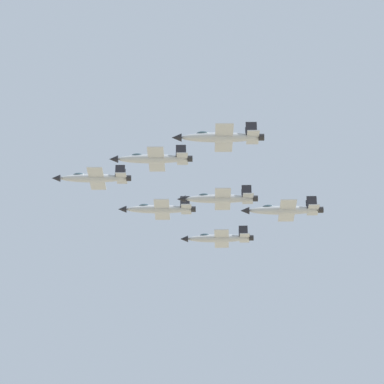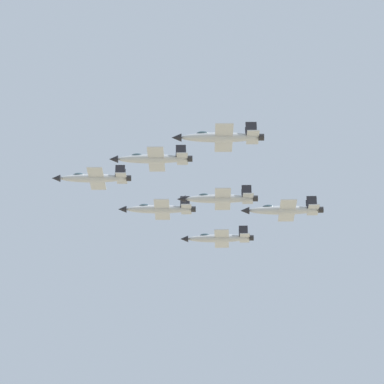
{
  "view_description": "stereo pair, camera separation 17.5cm",
  "coord_description": "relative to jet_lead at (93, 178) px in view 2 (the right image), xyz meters",
  "views": [
    {
      "loc": [
        -6.16,
        -155.4,
        8.71
      ],
      "look_at": [
        25.94,
        21.07,
        99.12
      ],
      "focal_mm": 84.18,
      "sensor_mm": 36.0,
      "label": 1
    },
    {
      "loc": [
        -5.99,
        -155.43,
        8.71
      ],
      "look_at": [
        25.94,
        21.07,
        99.12
      ],
      "focal_mm": 84.18,
      "sensor_mm": 36.0,
      "label": 2
    }
  ],
  "objects": [
    {
      "name": "jet_right_outer",
      "position": [
        32.61,
        18.01,
        -4.45
      ],
      "size": [
        18.05,
        11.44,
        3.83
      ],
      "rotation": [
        0.0,
        0.0,
        2.92
      ],
      "color": "#9EA3A8"
    },
    {
      "name": "jet_right_wingman",
      "position": [
        16.31,
        9.01,
        -2.11
      ],
      "size": [
        18.36,
        11.54,
        3.88
      ],
      "rotation": [
        0.0,
        0.0,
        2.96
      ],
      "color": "#9EA3A8"
    },
    {
      "name": "jet_slot_rear",
      "position": [
        27.82,
        -5.64,
        -5.47
      ],
      "size": [
        17.95,
        11.32,
        3.8
      ],
      "rotation": [
        0.0,
        0.0,
        2.94
      ],
      "color": "#9EA3A8"
    },
    {
      "name": "jet_lead",
      "position": [
        0.0,
        0.0,
        0.0
      ],
      "size": [
        17.95,
        11.28,
        3.79
      ],
      "rotation": [
        0.0,
        0.0,
        2.96
      ],
      "color": "#9EA3A8"
    },
    {
      "name": "jet_trailing",
      "position": [
        41.73,
        -8.45,
        -8.43
      ],
      "size": [
        18.2,
        11.5,
        3.85
      ],
      "rotation": [
        0.0,
        0.0,
        2.93
      ],
      "color": "#9EA3A8"
    },
    {
      "name": "jet_left_wingman",
      "position": [
        11.52,
        -14.64,
        -1.84
      ],
      "size": [
        17.75,
        11.17,
        3.75
      ],
      "rotation": [
        0.0,
        0.0,
        2.95
      ],
      "color": "#9EA3A8"
    },
    {
      "name": "jet_left_outer",
      "position": [
        23.03,
        -29.29,
        -3.74
      ],
      "size": [
        18.42,
        11.59,
        3.89
      ],
      "rotation": [
        0.0,
        0.0,
        2.95
      ],
      "color": "#9EA3A8"
    }
  ]
}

